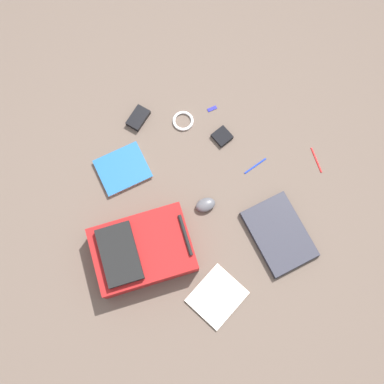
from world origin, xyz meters
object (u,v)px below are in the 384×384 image
book_blue (217,297)px  usb_stick (212,109)px  laptop (279,234)px  book_red (123,169)px  cable_coil (183,121)px  computer_mouse (205,205)px  pen_black (255,166)px  power_brick (138,118)px  pen_blue (317,160)px  earbud_pouch (222,136)px  backpack (141,251)px

book_blue → usb_stick: bearing=-38.9°
laptop → book_red: 0.84m
book_blue → cable_coil: size_ratio=2.39×
cable_coil → book_blue: bearing=150.8°
computer_mouse → pen_black: 0.33m
computer_mouse → power_brick: (0.58, -0.03, -0.01)m
pen_blue → usb_stick: pen_blue is taller
book_red → pen_blue: book_red is taller
book_red → usb_stick: 0.56m
pen_blue → book_red: bearing=53.3°
cable_coil → pen_blue: size_ratio=0.79×
cable_coil → pen_black: cable_coil is taller
computer_mouse → pen_blue: 0.62m
cable_coil → power_brick: bearing=47.2°
power_brick → pen_black: bearing=-152.8°
earbud_pouch → power_brick: bearing=37.3°
power_brick → computer_mouse: bearing=177.0°
book_red → pen_blue: 0.98m
pen_black → backpack: bearing=88.6°
computer_mouse → backpack: bearing=106.1°
laptop → earbud_pouch: (0.56, -0.12, -0.01)m
laptop → book_red: laptop is taller
laptop → book_blue: laptop is taller
backpack → power_brick: (0.56, -0.41, -0.05)m
backpack → book_blue: (-0.39, -0.14, -0.06)m
cable_coil → power_brick: 0.23m
pen_black → pen_blue: size_ratio=0.97×
earbud_pouch → usb_stick: bearing=-22.5°
power_brick → backpack: bearing=143.7°
book_red → pen_blue: (-0.59, -0.79, -0.01)m
backpack → earbud_pouch: bearing=-73.0°
cable_coil → laptop: bearing=178.6°
book_red → backpack: bearing=155.1°
earbud_pouch → laptop: bearing=168.2°
cable_coil → pen_black: size_ratio=0.81×
book_red → cable_coil: bearing=-88.6°
backpack → pen_blue: (-0.19, -0.97, -0.07)m
book_blue → power_brick: size_ratio=2.11×
usb_stick → computer_mouse: bearing=136.1°
laptop → earbud_pouch: size_ratio=4.81×
usb_stick → laptop: bearing=165.8°
book_blue → earbud_pouch: 0.81m
pen_blue → earbud_pouch: (0.40, 0.29, 0.01)m
book_blue → earbud_pouch: bearing=-42.2°
pen_black → usb_stick: bearing=-5.3°
backpack → computer_mouse: backpack is taller
book_red → computer_mouse: bearing=-154.0°
power_brick → pen_blue: size_ratio=0.89×
pen_blue → pen_black: bearing=56.0°
cable_coil → pen_blue: 0.71m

